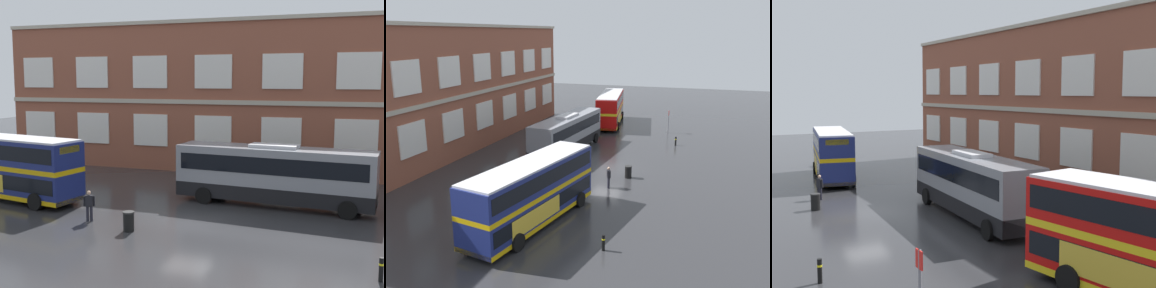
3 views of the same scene
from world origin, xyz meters
TOP-DOWN VIEW (x-y plane):
  - ground_plane at (0.00, 2.00)m, footprint 120.00×120.00m
  - brick_terminal_building at (-0.00, 17.98)m, footprint 44.44×8.19m
  - double_decker_near at (-12.91, 1.36)m, footprint 11.28×4.49m
  - double_decker_middle at (18.08, 4.39)m, footprint 11.27×4.24m
  - touring_coach at (3.75, 5.15)m, footprint 12.17×3.68m
  - waiting_passenger at (-5.14, -1.52)m, footprint 0.62×0.39m
  - bus_stand_flag at (15.48, -3.46)m, footprint 0.44×0.10m
  - station_litter_bin at (-2.30, -2.45)m, footprint 0.60×0.60m
  - safety_bollard_west at (-14.83, -3.79)m, footprint 0.19×0.19m
  - safety_bollard_east at (9.69, -5.01)m, footprint 0.19×0.19m

SIDE VIEW (x-z plane):
  - ground_plane at x=0.00m, z-range 0.00..0.00m
  - safety_bollard_west at x=-14.83m, z-range 0.02..0.97m
  - safety_bollard_east at x=9.69m, z-range 0.02..0.97m
  - station_litter_bin at x=-2.30m, z-range 0.01..1.04m
  - waiting_passenger at x=-5.14m, z-range 0.08..1.78m
  - bus_stand_flag at x=15.48m, z-range 0.29..2.99m
  - touring_coach at x=3.75m, z-range 0.01..3.81m
  - double_decker_near at x=-12.91m, z-range 0.11..4.18m
  - double_decker_middle at x=18.08m, z-range 0.11..4.18m
  - brick_terminal_building at x=0.00m, z-range -0.15..12.41m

